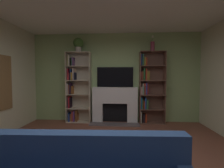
{
  "coord_description": "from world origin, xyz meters",
  "views": [
    {
      "loc": [
        0.19,
        -2.11,
        1.4
      ],
      "look_at": [
        0.0,
        1.05,
        1.25
      ],
      "focal_mm": 24.4,
      "sensor_mm": 36.0,
      "label": 1
    }
  ],
  "objects": [
    {
      "name": "wall_back_accent",
      "position": [
        0.0,
        2.67,
        1.37
      ],
      "size": [
        5.26,
        0.06,
        2.74
      ],
      "primitive_type": "cube",
      "color": "#99BB7C",
      "rests_on": "ground_plane"
    },
    {
      "name": "bookshelf_right",
      "position": [
        1.02,
        2.52,
        1.05
      ],
      "size": [
        0.74,
        0.31,
        2.14
      ],
      "color": "brown",
      "rests_on": "ground_plane"
    },
    {
      "name": "fireplace",
      "position": [
        0.0,
        2.51,
        0.58
      ],
      "size": [
        1.46,
        0.55,
        1.08
      ],
      "color": "white",
      "rests_on": "ground_plane"
    },
    {
      "name": "vase_with_flowers",
      "position": [
        1.11,
        2.49,
        2.3
      ],
      "size": [
        0.12,
        0.12,
        0.47
      ],
      "color": "#8D344D",
      "rests_on": "bookshelf_right"
    },
    {
      "name": "bookshelf_left",
      "position": [
        -1.2,
        2.52,
        1.03
      ],
      "size": [
        0.74,
        0.32,
        2.14
      ],
      "color": "beige",
      "rests_on": "ground_plane"
    },
    {
      "name": "potted_plant",
      "position": [
        -1.11,
        2.49,
        2.39
      ],
      "size": [
        0.31,
        0.31,
        0.43
      ],
      "color": "beige",
      "rests_on": "bookshelf_left"
    },
    {
      "name": "tv",
      "position": [
        0.0,
        2.61,
        1.39
      ],
      "size": [
        1.11,
        0.06,
        0.61
      ],
      "primitive_type": "cube",
      "color": "black",
      "rests_on": "fireplace"
    }
  ]
}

